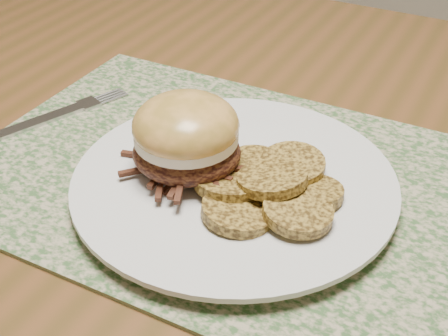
{
  "coord_description": "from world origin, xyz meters",
  "views": [
    {
      "loc": [
        0.48,
        -0.42,
        1.08
      ],
      "look_at": [
        0.29,
        -0.06,
        0.79
      ],
      "focal_mm": 50.0,
      "sensor_mm": 36.0,
      "label": 1
    }
  ],
  "objects_px": {
    "dining_table": "(27,160)",
    "dinner_plate": "(234,185)",
    "fork": "(49,118)",
    "pork_sandwich": "(186,137)"
  },
  "relations": [
    {
      "from": "dinner_plate",
      "to": "fork",
      "type": "height_order",
      "value": "dinner_plate"
    },
    {
      "from": "dining_table",
      "to": "dinner_plate",
      "type": "bearing_deg",
      "value": -7.85
    },
    {
      "from": "dining_table",
      "to": "dinner_plate",
      "type": "height_order",
      "value": "dinner_plate"
    },
    {
      "from": "pork_sandwich",
      "to": "fork",
      "type": "bearing_deg",
      "value": 157.24
    },
    {
      "from": "dinner_plate",
      "to": "dining_table",
      "type": "bearing_deg",
      "value": 172.15
    },
    {
      "from": "dinner_plate",
      "to": "pork_sandwich",
      "type": "relative_size",
      "value": 2.36
    },
    {
      "from": "dining_table",
      "to": "pork_sandwich",
      "type": "xyz_separation_m",
      "value": [
        0.25,
        -0.05,
        0.13
      ]
    },
    {
      "from": "dinner_plate",
      "to": "fork",
      "type": "bearing_deg",
      "value": 174.65
    },
    {
      "from": "dinner_plate",
      "to": "fork",
      "type": "relative_size",
      "value": 1.5
    },
    {
      "from": "dinner_plate",
      "to": "pork_sandwich",
      "type": "height_order",
      "value": "pork_sandwich"
    }
  ]
}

